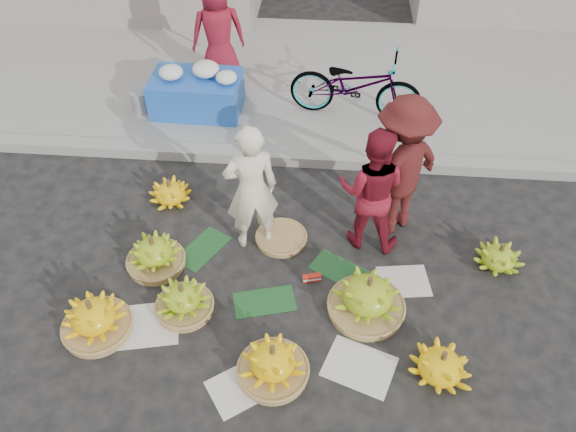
# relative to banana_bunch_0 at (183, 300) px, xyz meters

# --- Properties ---
(ground) EXTENTS (80.00, 80.00, 0.00)m
(ground) POSITION_rel_banana_bunch_0_xyz_m (0.92, 0.37, -0.18)
(ground) COLOR black
(ground) RESTS_ON ground
(curb) EXTENTS (40.00, 0.25, 0.15)m
(curb) POSITION_rel_banana_bunch_0_xyz_m (0.92, 2.57, -0.10)
(curb) COLOR gray
(curb) RESTS_ON ground
(sidewalk) EXTENTS (40.00, 4.00, 0.12)m
(sidewalk) POSITION_rel_banana_bunch_0_xyz_m (0.92, 4.67, -0.12)
(sidewalk) COLOR gray
(sidewalk) RESTS_ON ground
(newspaper_scatter) EXTENTS (3.20, 1.80, 0.00)m
(newspaper_scatter) POSITION_rel_banana_bunch_0_xyz_m (0.92, -0.43, -0.17)
(newspaper_scatter) COLOR silver
(newspaper_scatter) RESTS_ON ground
(banana_leaves) EXTENTS (2.00, 1.00, 0.00)m
(banana_leaves) POSITION_rel_banana_bunch_0_xyz_m (0.82, 0.57, -0.17)
(banana_leaves) COLOR #16421D
(banana_leaves) RESTS_ON ground
(banana_bunch_0) EXTENTS (0.62, 0.62, 0.42)m
(banana_bunch_0) POSITION_rel_banana_bunch_0_xyz_m (0.00, 0.00, 0.00)
(banana_bunch_0) COLOR olive
(banana_bunch_0) RESTS_ON ground
(banana_bunch_1) EXTENTS (0.71, 0.71, 0.47)m
(banana_bunch_1) POSITION_rel_banana_bunch_0_xyz_m (-0.83, -0.32, 0.03)
(banana_bunch_1) COLOR olive
(banana_bunch_1) RESTS_ON ground
(banana_bunch_2) EXTENTS (0.68, 0.68, 0.46)m
(banana_bunch_2) POSITION_rel_banana_bunch_0_xyz_m (1.00, -0.67, 0.02)
(banana_bunch_2) COLOR olive
(banana_bunch_2) RESTS_ON ground
(banana_bunch_3) EXTENTS (0.66, 0.66, 0.37)m
(banana_bunch_3) POSITION_rel_banana_bunch_0_xyz_m (2.57, -0.55, -0.01)
(banana_bunch_3) COLOR yellow
(banana_bunch_3) RESTS_ON ground
(banana_bunch_4) EXTENTS (0.85, 0.85, 0.52)m
(banana_bunch_4) POSITION_rel_banana_bunch_0_xyz_m (1.89, 0.15, 0.06)
(banana_bunch_4) COLOR olive
(banana_bunch_4) RESTS_ON ground
(banana_bunch_5) EXTENTS (0.60, 0.60, 0.33)m
(banana_bunch_5) POSITION_rel_banana_bunch_0_xyz_m (3.37, 0.90, -0.03)
(banana_bunch_5) COLOR #77A217
(banana_bunch_5) RESTS_ON ground
(banana_bunch_6) EXTENTS (0.67, 0.67, 0.44)m
(banana_bunch_6) POSITION_rel_banana_bunch_0_xyz_m (-0.45, 0.59, 0.01)
(banana_bunch_6) COLOR olive
(banana_bunch_6) RESTS_ON ground
(banana_bunch_7) EXTENTS (0.65, 0.65, 0.34)m
(banana_bunch_7) POSITION_rel_banana_bunch_0_xyz_m (-0.53, 1.66, -0.03)
(banana_bunch_7) COLOR yellow
(banana_bunch_7) RESTS_ON ground
(basket_spare) EXTENTS (0.72, 0.72, 0.07)m
(basket_spare) POSITION_rel_banana_bunch_0_xyz_m (0.92, 1.08, -0.14)
(basket_spare) COLOR olive
(basket_spare) RESTS_ON ground
(incense_stack) EXTENTS (0.21, 0.11, 0.08)m
(incense_stack) POSITION_rel_banana_bunch_0_xyz_m (1.31, 0.50, -0.13)
(incense_stack) COLOR red
(incense_stack) RESTS_ON ground
(vendor_cream) EXTENTS (0.69, 0.56, 1.63)m
(vendor_cream) POSITION_rel_banana_bunch_0_xyz_m (0.60, 1.05, 0.64)
(vendor_cream) COLOR #F1E9CB
(vendor_cream) RESTS_ON ground
(vendor_red) EXTENTS (0.85, 0.71, 1.56)m
(vendor_red) POSITION_rel_banana_bunch_0_xyz_m (1.90, 1.18, 0.61)
(vendor_red) COLOR maroon
(vendor_red) RESTS_ON ground
(man_striped) EXTENTS (1.29, 1.23, 1.76)m
(man_striped) POSITION_rel_banana_bunch_0_xyz_m (2.22, 1.47, 0.70)
(man_striped) COLOR maroon
(man_striped) RESTS_ON ground
(flower_table) EXTENTS (1.30, 0.83, 0.74)m
(flower_table) POSITION_rel_banana_bunch_0_xyz_m (-0.53, 3.55, 0.25)
(flower_table) COLOR #1B4EB4
(flower_table) RESTS_ON sidewalk
(grey_bucket) EXTENTS (0.28, 0.28, 0.31)m
(grey_bucket) POSITION_rel_banana_bunch_0_xyz_m (-1.37, 3.47, 0.10)
(grey_bucket) COLOR gray
(grey_bucket) RESTS_ON sidewalk
(flower_vendor) EXTENTS (0.93, 0.75, 1.66)m
(flower_vendor) POSITION_rel_banana_bunch_0_xyz_m (-0.31, 4.34, 0.77)
(flower_vendor) COLOR maroon
(flower_vendor) RESTS_ON sidewalk
(bicycle) EXTENTS (0.92, 1.96, 0.99)m
(bicycle) POSITION_rel_banana_bunch_0_xyz_m (1.76, 3.59, 0.44)
(bicycle) COLOR gray
(bicycle) RESTS_ON sidewalk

